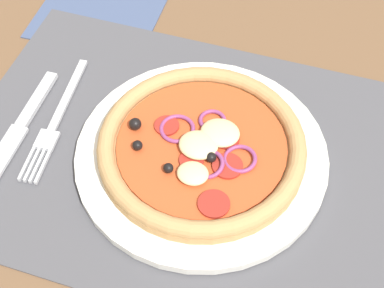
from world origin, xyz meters
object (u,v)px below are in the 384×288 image
napkin (99,13)px  fork (54,124)px  knife (13,139)px  pizza (202,145)px  plate (202,154)px

napkin → fork: bearing=99.0°
knife → napkin: bearing=178.3°
pizza → fork: (17.04, 0.74, -1.95)cm
plate → pizza: (-0.02, 0.04, 1.64)cm
napkin → pizza: bearing=137.2°
pizza → knife: pizza is taller
fork → knife: 4.79cm
plate → knife: 20.81cm
pizza → napkin: bearing=-42.8°
plate → pizza: 1.64cm
knife → napkin: size_ratio=1.26×
pizza → knife: (20.40, 4.16, -1.92)cm
knife → plate: bearing=100.6°
plate → fork: size_ratio=1.49×
pizza → plate: bearing=-61.8°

